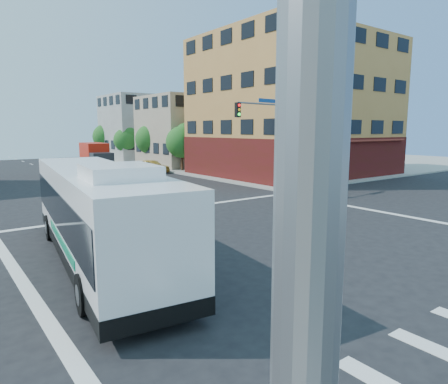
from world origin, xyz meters
TOP-DOWN VIEW (x-y plane):
  - ground at (0.00, 0.00)m, footprint 120.00×120.00m
  - sidewalk_ne at (35.00, 35.00)m, footprint 50.00×50.00m
  - corner_building_ne at (19.99, 18.48)m, footprint 18.10×15.44m
  - building_east_near at (16.98, 33.98)m, footprint 12.06×10.06m
  - building_east_far at (16.98, 47.98)m, footprint 12.06×10.06m
  - signal_mast_ne at (9.08, 10.62)m, footprint 7.91×1.13m
  - street_tree_a at (11.90, 27.92)m, footprint 3.60×3.60m
  - street_tree_b at (11.90, 35.92)m, footprint 3.80×3.80m
  - street_tree_c at (11.90, 43.92)m, footprint 3.40×3.40m
  - street_tree_d at (11.90, 51.92)m, footprint 4.00×4.00m
  - transit_bus at (-6.82, 2.43)m, footprint 4.40×13.04m
  - box_truck at (3.36, 32.22)m, footprint 2.90×7.50m
  - parked_car at (8.50, 28.99)m, footprint 3.11×4.63m

SIDE VIEW (x-z plane):
  - ground at x=0.00m, z-range 0.00..0.00m
  - sidewalk_ne at x=35.00m, z-range 0.00..0.15m
  - parked_car at x=8.50m, z-range 0.00..1.46m
  - box_truck at x=3.36m, z-range -0.05..3.24m
  - transit_bus at x=-6.82m, z-range -0.04..3.75m
  - street_tree_c at x=11.90m, z-range 0.82..6.11m
  - street_tree_a at x=11.90m, z-range 0.83..6.35m
  - street_tree_b at x=11.90m, z-range 0.85..6.65m
  - street_tree_d at x=11.90m, z-range 0.87..6.90m
  - building_east_near at x=16.98m, z-range 0.01..9.01m
  - signal_mast_ne at x=9.08m, z-range 0.95..9.02m
  - building_east_far at x=16.98m, z-range 0.01..10.01m
  - corner_building_ne at x=19.99m, z-range -1.11..12.89m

